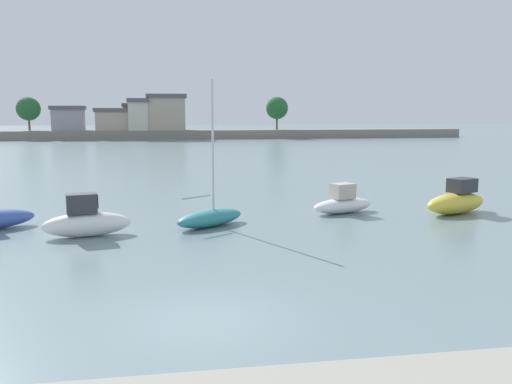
{
  "coord_description": "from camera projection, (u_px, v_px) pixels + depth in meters",
  "views": [
    {
      "loc": [
        -0.86,
        -12.38,
        4.91
      ],
      "look_at": [
        3.48,
        13.79,
        1.0
      ],
      "focal_mm": 38.12,
      "sensor_mm": 36.0,
      "label": 1
    }
  ],
  "objects": [
    {
      "name": "ground_plane",
      "position": [
        207.0,
        320.0,
        12.93
      ],
      "size": [
        400.0,
        400.0,
        0.0
      ],
      "primitive_type": "plane",
      "color": "slate"
    },
    {
      "name": "moored_boat_4",
      "position": [
        457.0,
        201.0,
        26.47
      ],
      "size": [
        4.05,
        2.7,
        1.71
      ],
      "rotation": [
        0.0,
        0.0,
        0.4
      ],
      "color": "yellow",
      "rests_on": "ground"
    },
    {
      "name": "moored_boat_2",
      "position": [
        210.0,
        217.0,
        23.5
      ],
      "size": [
        3.47,
        2.9,
        6.28
      ],
      "rotation": [
        0.0,
        0.0,
        0.61
      ],
      "color": "teal",
      "rests_on": "ground"
    },
    {
      "name": "moored_boat_3",
      "position": [
        343.0,
        203.0,
        26.59
      ],
      "size": [
        3.56,
        2.16,
        1.47
      ],
      "rotation": [
        0.0,
        0.0,
        0.33
      ],
      "color": "white",
      "rests_on": "ground"
    },
    {
      "name": "moored_boat_1",
      "position": [
        86.0,
        221.0,
        21.55
      ],
      "size": [
        3.56,
        1.67,
        1.73
      ],
      "rotation": [
        0.0,
        0.0,
        0.2
      ],
      "color": "white",
      "rests_on": "ground"
    },
    {
      "name": "distant_shoreline",
      "position": [
        154.0,
        127.0,
        100.37
      ],
      "size": [
        112.25,
        7.58,
        8.16
      ],
      "color": "gray",
      "rests_on": "ground"
    }
  ]
}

